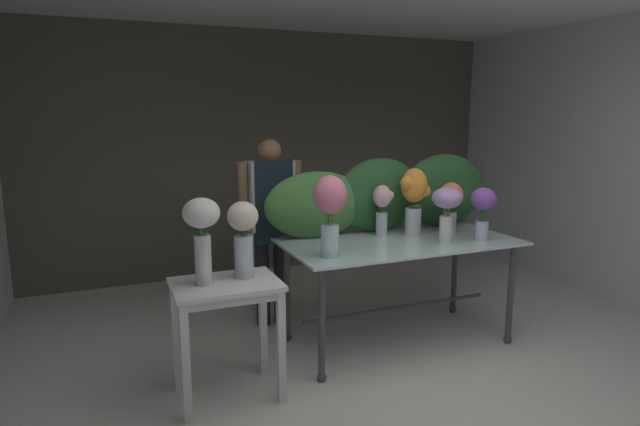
{
  "coord_description": "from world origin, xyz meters",
  "views": [
    {
      "loc": [
        -1.86,
        -2.13,
        1.86
      ],
      "look_at": [
        -0.48,
        1.2,
        1.18
      ],
      "focal_mm": 29.75,
      "sensor_mm": 36.0,
      "label": 1
    }
  ],
  "objects_px": {
    "vase_white_roses_tall": "(202,229)",
    "vase_cream_lisianthus_tall": "(243,236)",
    "side_table_white": "(226,301)",
    "vase_sunset_ranunculus": "(414,196)",
    "display_table_glass": "(399,256)",
    "vase_coral_snapdragons": "(450,203)",
    "vase_blush_tulips": "(382,207)",
    "vase_violet_peonies": "(483,207)",
    "vase_lilac_carnations": "(447,206)",
    "florist": "(271,212)",
    "vase_rosy_stock": "(330,207)"
  },
  "relations": [
    {
      "from": "florist",
      "to": "vase_lilac_carnations",
      "type": "relative_size",
      "value": 3.79
    },
    {
      "from": "side_table_white",
      "to": "vase_sunset_ranunculus",
      "type": "height_order",
      "value": "vase_sunset_ranunculus"
    },
    {
      "from": "vase_coral_snapdragons",
      "to": "vase_sunset_ranunculus",
      "type": "bearing_deg",
      "value": 167.41
    },
    {
      "from": "florist",
      "to": "vase_coral_snapdragons",
      "type": "relative_size",
      "value": 3.81
    },
    {
      "from": "vase_violet_peonies",
      "to": "vase_white_roses_tall",
      "type": "distance_m",
      "value": 2.22
    },
    {
      "from": "vase_violet_peonies",
      "to": "vase_white_roses_tall",
      "type": "height_order",
      "value": "vase_white_roses_tall"
    },
    {
      "from": "vase_coral_snapdragons",
      "to": "vase_white_roses_tall",
      "type": "height_order",
      "value": "vase_white_roses_tall"
    },
    {
      "from": "vase_lilac_carnations",
      "to": "florist",
      "type": "bearing_deg",
      "value": 138.84
    },
    {
      "from": "vase_blush_tulips",
      "to": "vase_lilac_carnations",
      "type": "bearing_deg",
      "value": -47.89
    },
    {
      "from": "vase_sunset_ranunculus",
      "to": "vase_blush_tulips",
      "type": "distance_m",
      "value": 0.28
    },
    {
      "from": "side_table_white",
      "to": "vase_violet_peonies",
      "type": "bearing_deg",
      "value": 2.21
    },
    {
      "from": "vase_white_roses_tall",
      "to": "vase_blush_tulips",
      "type": "bearing_deg",
      "value": 17.66
    },
    {
      "from": "vase_sunset_ranunculus",
      "to": "vase_rosy_stock",
      "type": "relative_size",
      "value": 0.96
    },
    {
      "from": "vase_sunset_ranunculus",
      "to": "vase_rosy_stock",
      "type": "height_order",
      "value": "vase_rosy_stock"
    },
    {
      "from": "vase_violet_peonies",
      "to": "vase_blush_tulips",
      "type": "bearing_deg",
      "value": 148.66
    },
    {
      "from": "side_table_white",
      "to": "vase_blush_tulips",
      "type": "xyz_separation_m",
      "value": [
        1.41,
        0.49,
        0.44
      ]
    },
    {
      "from": "vase_sunset_ranunculus",
      "to": "vase_coral_snapdragons",
      "type": "relative_size",
      "value": 1.29
    },
    {
      "from": "vase_rosy_stock",
      "to": "vase_lilac_carnations",
      "type": "bearing_deg",
      "value": 1.93
    },
    {
      "from": "florist",
      "to": "vase_violet_peonies",
      "type": "xyz_separation_m",
      "value": [
        1.44,
        -1.0,
        0.11
      ]
    },
    {
      "from": "side_table_white",
      "to": "vase_coral_snapdragons",
      "type": "bearing_deg",
      "value": 10.42
    },
    {
      "from": "vase_lilac_carnations",
      "to": "vase_blush_tulips",
      "type": "relative_size",
      "value": 1.03
    },
    {
      "from": "vase_lilac_carnations",
      "to": "side_table_white",
      "type": "bearing_deg",
      "value": -176.57
    },
    {
      "from": "side_table_white",
      "to": "vase_violet_peonies",
      "type": "relative_size",
      "value": 1.88
    },
    {
      "from": "vase_coral_snapdragons",
      "to": "side_table_white",
      "type": "bearing_deg",
      "value": -169.58
    },
    {
      "from": "vase_coral_snapdragons",
      "to": "vase_rosy_stock",
      "type": "xyz_separation_m",
      "value": [
        -1.23,
        -0.29,
        0.09
      ]
    },
    {
      "from": "vase_violet_peonies",
      "to": "florist",
      "type": "bearing_deg",
      "value": 145.24
    },
    {
      "from": "vase_violet_peonies",
      "to": "vase_coral_snapdragons",
      "type": "relative_size",
      "value": 0.97
    },
    {
      "from": "side_table_white",
      "to": "vase_violet_peonies",
      "type": "xyz_separation_m",
      "value": [
        2.09,
        0.08,
        0.46
      ]
    },
    {
      "from": "display_table_glass",
      "to": "vase_cream_lisianthus_tall",
      "type": "relative_size",
      "value": 3.65
    },
    {
      "from": "vase_white_roses_tall",
      "to": "vase_cream_lisianthus_tall",
      "type": "relative_size",
      "value": 1.09
    },
    {
      "from": "side_table_white",
      "to": "vase_lilac_carnations",
      "type": "bearing_deg",
      "value": 3.43
    },
    {
      "from": "vase_violet_peonies",
      "to": "vase_blush_tulips",
      "type": "relative_size",
      "value": 0.99
    },
    {
      "from": "vase_coral_snapdragons",
      "to": "vase_blush_tulips",
      "type": "distance_m",
      "value": 0.59
    },
    {
      "from": "vase_sunset_ranunculus",
      "to": "vase_lilac_carnations",
      "type": "bearing_deg",
      "value": -74.82
    },
    {
      "from": "vase_white_roses_tall",
      "to": "vase_violet_peonies",
      "type": "bearing_deg",
      "value": 2.06
    },
    {
      "from": "vase_blush_tulips",
      "to": "display_table_glass",
      "type": "bearing_deg",
      "value": -70.29
    },
    {
      "from": "vase_violet_peonies",
      "to": "vase_coral_snapdragons",
      "type": "height_order",
      "value": "vase_coral_snapdragons"
    },
    {
      "from": "display_table_glass",
      "to": "florist",
      "type": "distance_m",
      "value": 1.17
    },
    {
      "from": "side_table_white",
      "to": "vase_white_roses_tall",
      "type": "xyz_separation_m",
      "value": [
        -0.14,
        0.0,
        0.48
      ]
    },
    {
      "from": "florist",
      "to": "vase_white_roses_tall",
      "type": "bearing_deg",
      "value": -125.68
    },
    {
      "from": "side_table_white",
      "to": "vase_rosy_stock",
      "type": "height_order",
      "value": "vase_rosy_stock"
    },
    {
      "from": "display_table_glass",
      "to": "vase_lilac_carnations",
      "type": "xyz_separation_m",
      "value": [
        0.29,
        -0.21,
        0.42
      ]
    },
    {
      "from": "vase_sunset_ranunculus",
      "to": "vase_white_roses_tall",
      "type": "xyz_separation_m",
      "value": [
        -1.81,
        -0.43,
        -0.04
      ]
    },
    {
      "from": "vase_coral_snapdragons",
      "to": "vase_cream_lisianthus_tall",
      "type": "xyz_separation_m",
      "value": [
        -1.85,
        -0.32,
        -0.05
      ]
    },
    {
      "from": "florist",
      "to": "vase_white_roses_tall",
      "type": "height_order",
      "value": "florist"
    },
    {
      "from": "vase_violet_peonies",
      "to": "vase_cream_lisianthus_tall",
      "type": "xyz_separation_m",
      "value": [
        -1.95,
        -0.03,
        -0.05
      ]
    },
    {
      "from": "display_table_glass",
      "to": "florist",
      "type": "xyz_separation_m",
      "value": [
        -0.83,
        0.77,
        0.29
      ]
    },
    {
      "from": "display_table_glass",
      "to": "vase_blush_tulips",
      "type": "bearing_deg",
      "value": 109.71
    },
    {
      "from": "side_table_white",
      "to": "vase_cream_lisianthus_tall",
      "type": "relative_size",
      "value": 1.56
    },
    {
      "from": "vase_lilac_carnations",
      "to": "vase_cream_lisianthus_tall",
      "type": "bearing_deg",
      "value": -178.03
    }
  ]
}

